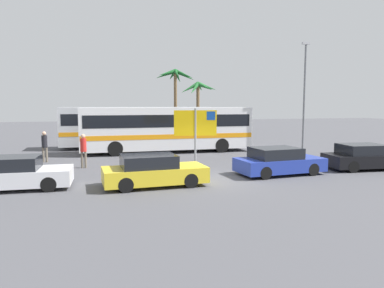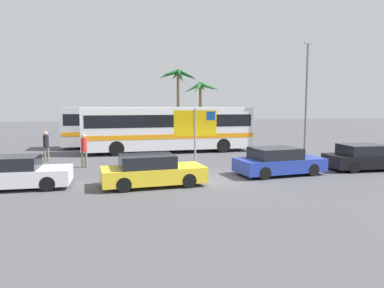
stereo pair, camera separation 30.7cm
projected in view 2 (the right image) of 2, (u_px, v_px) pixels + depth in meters
The scene contains 13 objects.
ground at pixel (207, 179), 16.50m from camera, with size 120.00×120.00×0.00m, color #4C4C51.
bus_front_coach at pixel (169, 127), 25.52m from camera, with size 11.93×2.44×3.17m.
bus_rear_coach at pixel (141, 125), 28.55m from camera, with size 11.93×2.44×3.17m.
ferry_sign at pixel (196, 125), 18.46m from camera, with size 2.18×0.39×3.20m.
car_blue at pixel (278, 162), 17.46m from camera, with size 4.37×2.21×1.32m.
car_white at pixel (15, 173), 14.61m from camera, with size 4.22×1.94×1.32m.
car_yellow at pixel (152, 171), 15.06m from camera, with size 4.35×2.01×1.32m.
car_black at pixel (366, 158), 18.83m from camera, with size 4.31×2.19×1.32m.
pedestrian_crossing_lot at pixel (84, 148), 19.34m from camera, with size 0.32×0.32×1.83m.
pedestrian_near_sign at pixel (46, 144), 21.32m from camera, with size 0.32×0.32×1.82m.
lamp_post_left_side at pixel (306, 93), 25.12m from camera, with size 0.56×0.20×7.68m.
palm_tree_seaside at pixel (178, 81), 36.60m from camera, with size 4.08×4.20×6.96m.
palm_tree_inland at pixel (201, 92), 35.10m from camera, with size 3.78×3.59×5.59m.
Camera 2 is at (-4.61, -15.57, 3.41)m, focal length 33.75 mm.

